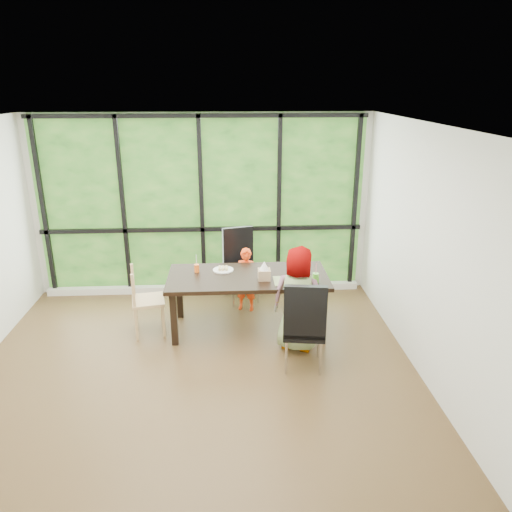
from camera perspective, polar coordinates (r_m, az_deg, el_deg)
name	(u,v)px	position (r m, az deg, el deg)	size (l,w,h in m)	color
ground	(197,367)	(5.78, -6.93, -12.74)	(5.00, 5.00, 0.00)	black
back_wall	(202,206)	(7.34, -6.36, 5.88)	(5.00, 5.00, 0.00)	silver
foliage_backdrop	(202,206)	(7.32, -6.36, 5.84)	(4.80, 0.02, 2.65)	#1A4617
window_mullions	(202,207)	(7.29, -6.38, 5.77)	(4.80, 0.06, 2.65)	black
window_sill	(205,288)	(7.66, -6.03, -3.78)	(4.80, 0.12, 0.10)	silver
dining_table	(248,302)	(6.39, -0.95, -5.42)	(2.05, 0.96, 0.75)	black
chair_window_leather	(242,266)	(7.16, -1.68, -1.17)	(0.46, 0.46, 1.08)	black
chair_interior_leather	(304,323)	(5.53, 5.65, -7.87)	(0.46, 0.46, 1.08)	black
chair_end_beech	(148,300)	(6.41, -12.52, -5.11)	(0.42, 0.40, 0.90)	tan
child_toddler	(246,279)	(6.89, -1.15, -2.77)	(0.33, 0.22, 0.92)	#FF4110
child_older	(300,299)	(5.85, 5.22, -5.03)	(0.64, 0.41, 1.30)	slate
placemat	(291,281)	(6.09, 4.09, -2.90)	(0.42, 0.31, 0.01)	tan
plate_far	(223,270)	(6.42, -3.87, -1.64)	(0.27, 0.27, 0.02)	white
plate_near	(293,281)	(6.07, 4.33, -2.93)	(0.27, 0.27, 0.02)	white
orange_cup	(197,268)	(6.39, -6.96, -1.42)	(0.07, 0.07, 0.10)	orange
green_cup	(316,278)	(6.04, 7.00, -2.59)	(0.08, 0.08, 0.13)	#56BD2E
tissue_box	(264,274)	(6.10, 0.97, -2.18)	(0.15, 0.15, 0.13)	tan
crepe_rolls_far	(223,268)	(6.41, -3.87, -1.42)	(0.15, 0.12, 0.04)	tan
crepe_rolls_near	(293,279)	(6.06, 4.34, -2.70)	(0.15, 0.12, 0.04)	tan
straw_white	(196,262)	(6.36, -7.00, -0.65)	(0.01, 0.01, 0.20)	white
straw_pink	(316,270)	(6.00, 7.04, -1.68)	(0.01, 0.01, 0.20)	pink
tissue	(264,265)	(6.06, 0.97, -1.11)	(0.12, 0.12, 0.11)	white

